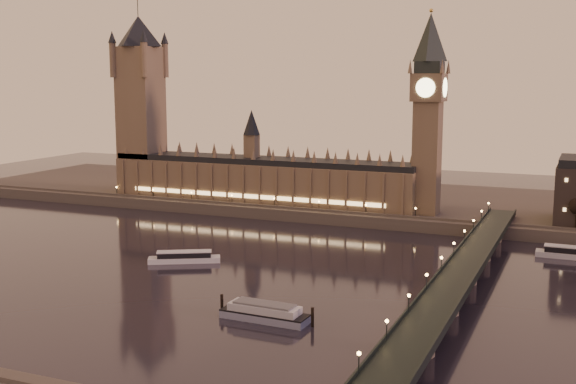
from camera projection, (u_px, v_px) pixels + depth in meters
name	position (u px, v px, depth m)	size (l,w,h in m)	color
ground	(224.00, 271.00, 287.10)	(700.00, 700.00, 0.00)	black
far_embankment	(401.00, 203.00, 425.08)	(560.00, 130.00, 6.00)	#423D35
palace_of_westminster	(261.00, 174.00, 409.16)	(180.00, 26.62, 52.00)	brown
victoria_tower	(140.00, 95.00, 433.02)	(31.68, 31.68, 118.00)	brown
big_ben	(428.00, 101.00, 366.22)	(17.68, 17.68, 104.00)	brown
westminster_bridge	(457.00, 282.00, 250.91)	(13.20, 260.00, 15.30)	black
bare_tree_0	(574.00, 208.00, 335.04)	(6.59, 6.59, 13.40)	black
cruise_boat_a	(184.00, 257.00, 299.76)	(29.11, 19.87, 4.75)	silver
cruise_boat_b	(570.00, 253.00, 306.37)	(27.92, 7.03, 5.15)	silver
moored_barge	(265.00, 312.00, 227.98)	(33.17, 9.10, 6.08)	gray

